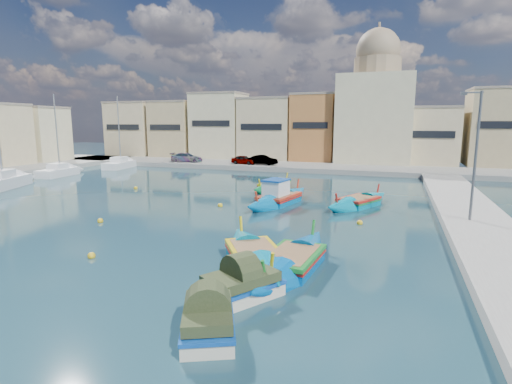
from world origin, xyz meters
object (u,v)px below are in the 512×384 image
at_px(luzzu_green, 274,187).
at_px(quay_street_lamp, 475,155).
at_px(yacht_north, 126,164).
at_px(yacht_mid, 13,181).
at_px(luzzu_cyan_mid, 358,203).
at_px(church_block, 375,107).
at_px(luzzu_turquoise_cabin, 279,199).
at_px(tender_far, 241,287).
at_px(tender_near, 208,321).
at_px(luzzu_cyan_south, 254,257).
at_px(yacht_midnorth, 67,171).
at_px(luzzu_blue_south, 292,263).

bearing_deg(luzzu_green, quay_street_lamp, -31.84).
height_order(yacht_north, yacht_mid, yacht_mid).
bearing_deg(luzzu_green, luzzu_cyan_mid, -31.62).
bearing_deg(church_block, luzzu_turquoise_cabin, -99.63).
distance_m(luzzu_turquoise_cabin, luzzu_cyan_mid, 6.01).
bearing_deg(luzzu_cyan_mid, tender_far, -98.03).
bearing_deg(yacht_north, yacht_mid, -90.39).
relative_size(luzzu_green, tender_near, 2.35).
bearing_deg(tender_near, luzzu_cyan_south, 97.02).
bearing_deg(yacht_midnorth, quay_street_lamp, -15.35).
bearing_deg(yacht_midnorth, luzzu_green, -4.61).
bearing_deg(tender_far, yacht_north, 132.09).
distance_m(tender_near, tender_far, 2.61).
relative_size(luzzu_blue_south, tender_near, 2.79).
bearing_deg(luzzu_turquoise_cabin, tender_far, -78.45).
bearing_deg(luzzu_blue_south, luzzu_turquoise_cabin, 108.47).
height_order(luzzu_cyan_south, yacht_mid, yacht_mid).
bearing_deg(luzzu_turquoise_cabin, yacht_mid, -179.88).
xyz_separation_m(luzzu_turquoise_cabin, yacht_midnorth, (-28.86, 8.24, 0.03)).
distance_m(luzzu_blue_south, yacht_north, 44.25).
height_order(luzzu_turquoise_cabin, yacht_midnorth, yacht_midnorth).
distance_m(luzzu_cyan_mid, yacht_midnorth, 35.50).
bearing_deg(quay_street_lamp, yacht_mid, 175.59).
relative_size(luzzu_green, yacht_midnorth, 0.74).
xyz_separation_m(church_block, yacht_north, (-32.71, -13.31, -8.00)).
height_order(tender_near, tender_far, tender_far).
relative_size(tender_far, yacht_north, 0.32).
distance_m(quay_street_lamp, luzzu_blue_south, 13.61).
bearing_deg(quay_street_lamp, yacht_midnorth, 164.65).
height_order(luzzu_turquoise_cabin, luzzu_green, luzzu_turquoise_cabin).
height_order(luzzu_green, tender_near, luzzu_green).
xyz_separation_m(church_block, luzzu_cyan_south, (-2.63, -43.88, -8.14)).
height_order(quay_street_lamp, luzzu_blue_south, quay_street_lamp).
bearing_deg(luzzu_green, luzzu_cyan_south, -75.83).
height_order(tender_far, yacht_midnorth, yacht_midnorth).
xyz_separation_m(luzzu_cyan_south, yacht_north, (-30.08, 30.57, 0.14)).
relative_size(luzzu_cyan_mid, yacht_mid, 0.69).
height_order(church_block, yacht_mid, church_block).
xyz_separation_m(luzzu_blue_south, yacht_north, (-31.88, 30.69, 0.15)).
distance_m(luzzu_green, luzzu_blue_south, 20.36).
distance_m(yacht_north, yacht_mid, 17.59).
xyz_separation_m(luzzu_blue_south, tender_far, (-0.99, -3.51, 0.19)).
bearing_deg(luzzu_blue_south, yacht_midnorth, 147.24).
bearing_deg(tender_far, luzzu_green, 103.90).
height_order(luzzu_cyan_south, yacht_north, yacht_north).
distance_m(luzzu_green, tender_far, 23.45).
bearing_deg(tender_near, quay_street_lamp, 59.99).
xyz_separation_m(luzzu_blue_south, yacht_midnorth, (-33.26, 21.40, 0.14)).
bearing_deg(quay_street_lamp, tender_far, -124.47).
distance_m(luzzu_turquoise_cabin, yacht_north, 32.59).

